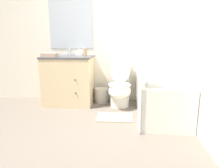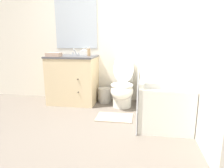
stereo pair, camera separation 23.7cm
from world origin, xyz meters
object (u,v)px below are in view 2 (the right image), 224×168
at_px(hand_towel_folded, 54,54).
at_px(bath_mat, 114,117).
at_px(wastebasket, 105,95).
at_px(toilet, 122,88).
at_px(bath_towel_folded, 156,84).
at_px(tissue_box, 84,53).
at_px(soap_dispenser, 89,52).
at_px(vanity_cabinet, 73,79).
at_px(bathtub, 161,97).
at_px(sink_faucet, 75,53).

xyz_separation_m(hand_towel_folded, bath_mat, (1.12, -0.47, -0.89)).
bearing_deg(bath_mat, wastebasket, 111.30).
height_order(toilet, bath_towel_folded, toilet).
distance_m(tissue_box, soap_dispenser, 0.24).
height_order(wastebasket, bath_mat, wastebasket).
relative_size(wastebasket, tissue_box, 2.03).
height_order(toilet, hand_towel_folded, hand_towel_folded).
xyz_separation_m(toilet, tissue_box, (-0.75, 0.25, 0.58)).
height_order(toilet, bath_mat, toilet).
bearing_deg(bath_mat, bath_towel_folded, -26.12).
distance_m(vanity_cabinet, bath_mat, 1.16).
bearing_deg(bathtub, bath_towel_folded, -104.47).
relative_size(soap_dispenser, bath_mat, 0.30).
relative_size(tissue_box, hand_towel_folded, 0.54).
height_order(tissue_box, hand_towel_folded, tissue_box).
relative_size(vanity_cabinet, bathtub, 0.61).
bearing_deg(bath_towel_folded, vanity_cabinet, 147.18).
xyz_separation_m(tissue_box, hand_towel_folded, (-0.44, -0.35, -0.01)).
bearing_deg(wastebasket, toilet, -25.29).
relative_size(toilet, soap_dispenser, 5.37).
xyz_separation_m(bathtub, bath_mat, (-0.70, -0.22, -0.28)).
relative_size(wastebasket, bath_mat, 0.50).
height_order(vanity_cabinet, wastebasket, vanity_cabinet).
distance_m(toilet, tissue_box, 0.98).
bearing_deg(vanity_cabinet, toilet, -4.43).
relative_size(vanity_cabinet, soap_dispenser, 5.39).
relative_size(wastebasket, hand_towel_folded, 1.10).
bearing_deg(tissue_box, sink_faucet, 179.38).
xyz_separation_m(toilet, bath_mat, (-0.06, -0.57, -0.32)).
height_order(sink_faucet, hand_towel_folded, sink_faucet).
distance_m(bath_towel_folded, bath_mat, 0.87).
relative_size(bathtub, hand_towel_folded, 5.81).
bearing_deg(sink_faucet, wastebasket, -8.85).
distance_m(bathtub, wastebasket, 1.12).
bearing_deg(soap_dispenser, tissue_box, 127.21).
relative_size(sink_faucet, hand_towel_folded, 0.58).
height_order(sink_faucet, soap_dispenser, soap_dispenser).
relative_size(bathtub, wastebasket, 5.27).
height_order(bath_towel_folded, bath_mat, bath_towel_folded).
distance_m(bathtub, bath_towel_folded, 0.60).
relative_size(sink_faucet, tissue_box, 1.06).
xyz_separation_m(vanity_cabinet, sink_faucet, (-0.00, 0.18, 0.46)).
bearing_deg(tissue_box, bath_mat, -50.01).
bearing_deg(bath_towel_folded, sink_faucet, 142.33).
height_order(sink_faucet, wastebasket, sink_faucet).
bearing_deg(soap_dispenser, bathtub, -18.49).
relative_size(bathtub, soap_dispenser, 8.88).
bearing_deg(toilet, wastebasket, 154.71).
bearing_deg(sink_faucet, bath_towel_folded, -37.67).
bearing_deg(vanity_cabinet, sink_faucet, 90.00).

